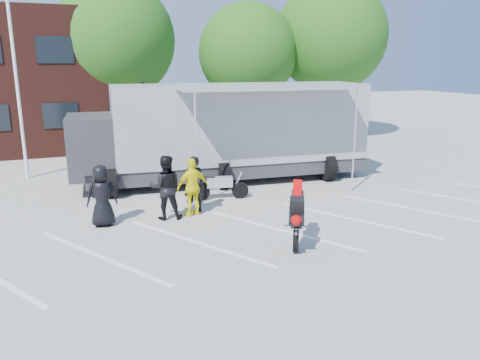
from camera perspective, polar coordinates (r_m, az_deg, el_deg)
ground at (r=12.01m, az=6.37°, el=-7.76°), size 100.00×100.00×0.00m
parking_bay_lines at (r=12.83m, az=4.28°, el=-6.20°), size 18.09×13.33×0.01m
flagpole at (r=19.82m, az=-25.23°, el=14.60°), size 1.61×0.12×8.00m
tree_left at (r=26.03m, az=-14.95°, el=16.18°), size 6.12×6.12×8.64m
tree_mid at (r=26.85m, az=0.95°, el=15.23°), size 5.44×5.44×7.68m
tree_right at (r=28.75m, az=11.02°, el=16.78°), size 6.46×6.46×9.12m
transporter_truck at (r=18.16m, az=-1.44°, el=-0.04°), size 11.96×6.52×3.67m
parked_motorcycle at (r=15.71m, az=-2.33°, el=-2.34°), size 1.98×0.98×1.00m
stunt_bike_rider at (r=12.08m, az=6.83°, el=-7.63°), size 1.40×1.72×1.83m
spectator_leather_a at (r=13.51m, az=-16.49°, el=-1.86°), size 0.85×0.56×1.74m
spectator_leather_b at (r=14.19m, az=-5.67°, el=-0.54°), size 0.66×0.45×1.75m
spectator_leather_c at (r=13.70m, az=-9.05°, el=-0.90°), size 1.05×0.89×1.89m
spectator_hivis at (r=13.89m, az=-5.80°, el=-0.88°), size 1.08×0.60×1.75m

